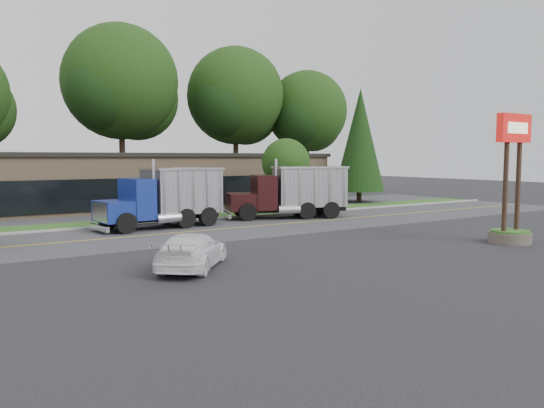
{
  "coord_description": "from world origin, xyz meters",
  "views": [
    {
      "loc": [
        -12.17,
        -16.77,
        3.98
      ],
      "look_at": [
        1.38,
        3.77,
        1.8
      ],
      "focal_mm": 35.0,
      "sensor_mm": 36.0,
      "label": 1
    }
  ],
  "objects_px": {
    "dump_truck_maroon": "(293,190)",
    "rally_car": "(192,251)",
    "bilo_sign": "(511,200)",
    "dump_truck_blue": "(167,196)"
  },
  "relations": [
    {
      "from": "dump_truck_maroon",
      "to": "rally_car",
      "type": "height_order",
      "value": "dump_truck_maroon"
    },
    {
      "from": "bilo_sign",
      "to": "dump_truck_maroon",
      "type": "xyz_separation_m",
      "value": [
        -2.43,
        13.87,
        -0.22
      ]
    },
    {
      "from": "bilo_sign",
      "to": "dump_truck_maroon",
      "type": "relative_size",
      "value": 0.74
    },
    {
      "from": "dump_truck_blue",
      "to": "dump_truck_maroon",
      "type": "bearing_deg",
      "value": 172.98
    },
    {
      "from": "bilo_sign",
      "to": "dump_truck_maroon",
      "type": "bearing_deg",
      "value": 99.93
    },
    {
      "from": "bilo_sign",
      "to": "rally_car",
      "type": "xyz_separation_m",
      "value": [
        -14.75,
        2.95,
        -1.38
      ]
    },
    {
      "from": "bilo_sign",
      "to": "dump_truck_blue",
      "type": "relative_size",
      "value": 0.82
    },
    {
      "from": "dump_truck_maroon",
      "to": "bilo_sign",
      "type": "bearing_deg",
      "value": 119.82
    },
    {
      "from": "dump_truck_blue",
      "to": "dump_truck_maroon",
      "type": "height_order",
      "value": "same"
    },
    {
      "from": "dump_truck_blue",
      "to": "rally_car",
      "type": "xyz_separation_m",
      "value": [
        -3.58,
        -11.07,
        -1.16
      ]
    }
  ]
}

